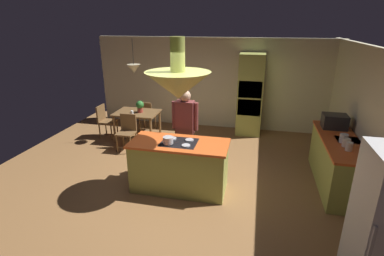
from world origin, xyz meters
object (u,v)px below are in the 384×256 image
kitchen_island (179,166)px  dining_table (137,116)px  canister_tea (344,138)px  chair_facing_island (127,130)px  oven_tower (250,95)px  canister_flour (349,147)px  chair_by_back_wall (146,114)px  cooking_pot_on_cooktop (168,140)px  person_at_island (185,126)px  chair_at_corner (105,119)px  canister_sugar (346,143)px  cup_on_table (132,113)px  potted_plant_on_table (140,106)px  microwave_on_counter (335,121)px

kitchen_island → dining_table: kitchen_island is taller
canister_tea → chair_facing_island: bearing=169.7°
oven_tower → canister_flour: 3.43m
oven_tower → canister_tea: 3.13m
chair_by_back_wall → canister_flour: 5.18m
canister_tea → cooking_pot_on_cooktop: size_ratio=0.88×
person_at_island → chair_at_corner: (-2.57, 1.43, -0.49)m
oven_tower → canister_sugar: oven_tower is taller
canister_tea → chair_by_back_wall: bearing=155.3°
chair_facing_island → canister_sugar: 4.68m
kitchen_island → chair_at_corner: kitchen_island is taller
chair_at_corner → dining_table: bearing=-90.0°
chair_facing_island → cooking_pot_on_cooktop: (1.54, -1.60, 0.51)m
cup_on_table → canister_sugar: (4.58, -1.43, 0.20)m
chair_by_back_wall → potted_plant_on_table: bearing=98.8°
kitchen_island → cup_on_table: size_ratio=19.58×
person_at_island → potted_plant_on_table: 2.11m
cooking_pot_on_cooktop → canister_tea: bearing=14.5°
oven_tower → chair_at_corner: 3.94m
microwave_on_counter → chair_at_corner: bearing=172.9°
chair_at_corner → canister_sugar: bearing=-106.7°
person_at_island → chair_by_back_wall: 2.68m
kitchen_island → canister_sugar: size_ratio=12.47×
canister_flour → canister_sugar: size_ratio=1.05×
potted_plant_on_table → cooking_pot_on_cooktop: 2.66m
potted_plant_on_table → canister_tea: canister_tea is taller
canister_sugar → cup_on_table: bearing=162.6°
kitchen_island → canister_sugar: canister_sugar is taller
oven_tower → canister_flour: (1.74, -2.96, -0.08)m
cooking_pot_on_cooktop → chair_at_corner: bearing=137.9°
kitchen_island → person_at_island: (-0.06, 0.67, 0.53)m
canister_flour → chair_by_back_wall: bearing=151.7°
dining_table → microwave_on_counter: microwave_on_counter is taller
cooking_pot_on_cooktop → chair_facing_island: bearing=133.9°
kitchen_island → oven_tower: bearing=71.3°
chair_by_back_wall → microwave_on_counter: microwave_on_counter is taller
canister_sugar → cooking_pot_on_cooktop: 3.06m
chair_at_corner → canister_flour: 5.78m
chair_facing_island → chair_by_back_wall: (0.00, 1.26, 0.00)m
chair_at_corner → canister_flour: size_ratio=5.85×
chair_by_back_wall → canister_flour: bearing=151.7°
potted_plant_on_table → canister_tea: bearing=-18.2°
oven_tower → cup_on_table: oven_tower is taller
cup_on_table → canister_sugar: 4.80m
cup_on_table → canister_flour: canister_flour is taller
oven_tower → chair_at_corner: (-3.73, -1.14, -0.59)m
chair_by_back_wall → canister_tea: (4.54, -2.09, 0.51)m
microwave_on_counter → chair_facing_island: bearing=179.4°
chair_at_corner → cup_on_table: (0.89, -0.20, 0.30)m
kitchen_island → chair_at_corner: bearing=141.4°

